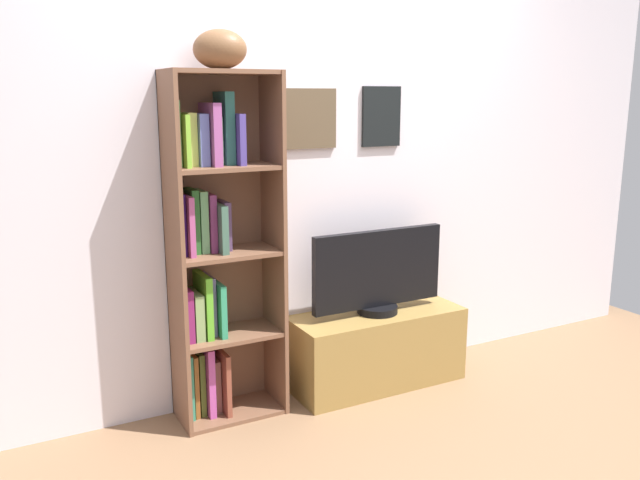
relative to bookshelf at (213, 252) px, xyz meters
The scene contains 5 objects.
back_wall 0.72m from the bookshelf, 12.66° to the left, with size 4.80×0.08×2.38m.
bookshelf is the anchor object (origin of this frame).
football 0.93m from the bookshelf, 33.63° to the right, with size 0.24×0.17×0.17m, color brown.
tv_stand 1.09m from the bookshelf, ahead, with size 0.96×0.36×0.41m.
television 0.91m from the bookshelf, ahead, with size 0.77×0.22×0.45m.
Camera 1 is at (-1.58, -1.93, 1.56)m, focal length 36.84 mm.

